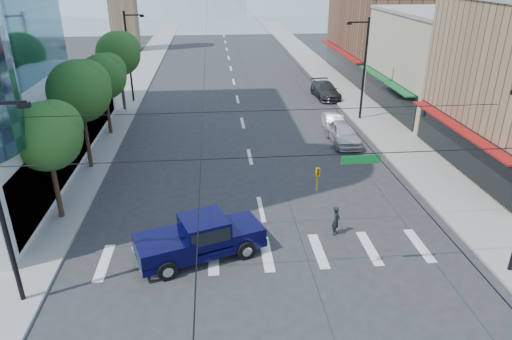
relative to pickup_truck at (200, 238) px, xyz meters
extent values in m
plane|color=#28282B|center=(3.42, -1.57, -1.09)|extent=(160.00, 160.00, 0.00)
cube|color=gray|center=(-8.58, 38.43, -1.01)|extent=(4.00, 120.00, 0.15)
cube|color=gray|center=(15.42, 38.43, -1.01)|extent=(4.00, 120.00, 0.15)
cube|color=tan|center=(23.42, 22.43, 3.41)|extent=(12.00, 14.00, 9.00)
cube|color=brown|center=(23.42, 38.43, 3.91)|extent=(12.00, 18.00, 10.00)
cylinder|color=black|center=(-7.78, 4.43, 1.19)|extent=(0.28, 0.28, 4.55)
sphere|color=#184818|center=(-7.78, 4.43, 3.79)|extent=(3.64, 3.64, 3.64)
sphere|color=#184818|center=(-7.38, 4.73, 4.19)|extent=(2.86, 2.86, 2.86)
cylinder|color=black|center=(-7.78, 11.43, 1.47)|extent=(0.28, 0.28, 5.11)
sphere|color=#184818|center=(-7.78, 11.43, 4.39)|extent=(4.09, 4.09, 4.09)
sphere|color=#184818|center=(-7.38, 11.73, 4.79)|extent=(3.21, 3.21, 3.21)
cylinder|color=black|center=(-7.78, 18.43, 1.19)|extent=(0.28, 0.28, 4.55)
sphere|color=#184818|center=(-7.78, 18.43, 3.79)|extent=(3.64, 3.64, 3.64)
sphere|color=#184818|center=(-7.38, 18.73, 4.19)|extent=(2.86, 2.86, 2.86)
cylinder|color=black|center=(-7.78, 25.43, 1.47)|extent=(0.28, 0.28, 5.11)
sphere|color=#184818|center=(-7.78, 25.43, 4.39)|extent=(4.09, 4.09, 4.09)
sphere|color=#184818|center=(-7.38, 25.73, 4.79)|extent=(3.21, 3.21, 3.21)
cylinder|color=black|center=(3.42, -2.57, 5.11)|extent=(21.60, 0.04, 0.04)
imported|color=gold|center=(4.92, -2.57, 4.06)|extent=(0.16, 0.20, 1.00)
cube|color=#0C6626|center=(6.62, -2.57, 4.86)|extent=(1.60, 0.06, 0.35)
cylinder|color=black|center=(-7.38, 28.43, 3.41)|extent=(0.20, 0.20, 9.00)
cube|color=black|center=(-6.48, 28.43, 7.51)|extent=(1.80, 0.12, 0.12)
cube|color=black|center=(-5.68, 28.43, 7.41)|extent=(0.40, 0.25, 0.18)
cylinder|color=black|center=(14.22, 20.43, 3.41)|extent=(0.20, 0.20, 9.00)
cube|color=black|center=(13.32, 20.43, 7.51)|extent=(1.80, 0.12, 0.12)
cube|color=black|center=(12.52, 20.43, 7.41)|extent=(0.40, 0.25, 0.18)
cube|color=black|center=(0.02, 0.01, -0.48)|extent=(6.43, 4.07, 0.38)
cube|color=black|center=(2.05, 0.71, -0.04)|extent=(2.35, 2.55, 0.60)
cube|color=black|center=(0.23, 0.08, 0.40)|extent=(2.64, 2.61, 1.21)
cube|color=black|center=(0.23, 0.08, 0.51)|extent=(2.44, 2.57, 0.66)
cube|color=black|center=(-1.64, -0.57, 0.01)|extent=(3.11, 2.91, 0.71)
cube|color=silver|center=(2.88, 1.00, -0.48)|extent=(0.81, 2.02, 0.38)
cube|color=silver|center=(-2.83, -0.99, -0.48)|extent=(0.81, 2.02, 0.33)
cylinder|color=black|center=(2.18, -0.35, -0.63)|extent=(0.98, 0.62, 0.92)
cylinder|color=black|center=(1.50, 1.63, -0.63)|extent=(0.98, 0.62, 0.92)
cylinder|color=black|center=(-1.45, -1.61, -0.63)|extent=(0.98, 0.62, 0.92)
cylinder|color=black|center=(-2.14, 0.36, -0.63)|extent=(0.98, 0.62, 0.92)
imported|color=black|center=(7.04, 1.43, -0.29)|extent=(0.59, 0.69, 1.60)
imported|color=silver|center=(11.02, 14.57, -0.24)|extent=(2.01, 4.97, 1.69)
imported|color=silver|center=(11.02, 17.45, -0.37)|extent=(1.80, 4.42, 1.43)
imported|color=#2C2C2E|center=(12.82, 28.24, -0.28)|extent=(2.56, 5.68, 1.61)
camera|label=1|loc=(0.93, -18.69, 11.85)|focal=32.00mm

